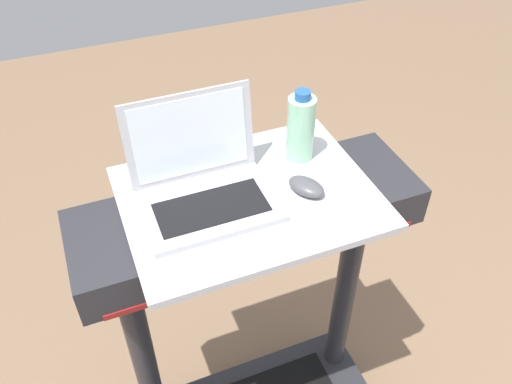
% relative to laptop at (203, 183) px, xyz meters
% --- Properties ---
extents(desk_board, '(0.62, 0.48, 0.02)m').
position_rel_laptop_xyz_m(desk_board, '(0.11, -0.03, -0.06)').
color(desk_board, silver).
rests_on(desk_board, treadmill_base).
extents(laptop, '(0.32, 0.26, 0.24)m').
position_rel_laptop_xyz_m(laptop, '(0.00, 0.00, 0.00)').
color(laptop, '#B7B7BC').
rests_on(laptop, desk_board).
extents(computer_mouse, '(0.10, 0.12, 0.03)m').
position_rel_laptop_xyz_m(computer_mouse, '(0.24, -0.07, -0.03)').
color(computer_mouse, '#4C4C51').
rests_on(computer_mouse, desk_board).
extents(water_bottle, '(0.07, 0.07, 0.20)m').
position_rel_laptop_xyz_m(water_bottle, '(0.29, 0.07, 0.04)').
color(water_bottle, '#9EDBB2').
rests_on(water_bottle, desk_board).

